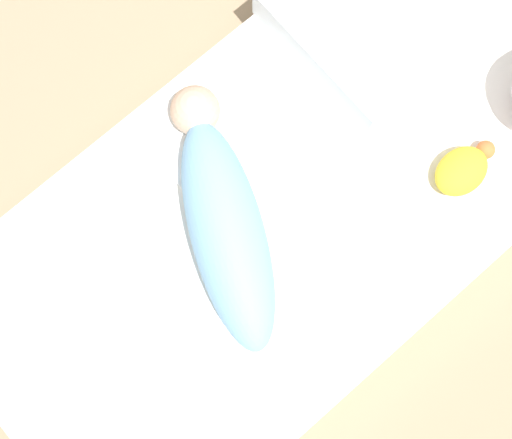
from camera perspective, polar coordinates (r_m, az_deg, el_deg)
ground_plane at (r=1.71m, az=2.01°, el=0.11°), size 12.00×12.00×0.00m
bed_mattress at (r=1.65m, az=2.08°, el=0.50°), size 1.52×0.79×0.12m
burp_cloth at (r=1.62m, az=-4.42°, el=6.66°), size 0.22×0.21×0.02m
swaddled_baby at (r=1.50m, az=-2.55°, el=-0.13°), size 0.36×0.57×0.16m
pillow at (r=1.70m, az=8.72°, el=15.52°), size 0.34×0.40×0.09m
turtle_plush at (r=1.64m, az=16.25°, el=3.87°), size 0.16×0.10×0.06m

